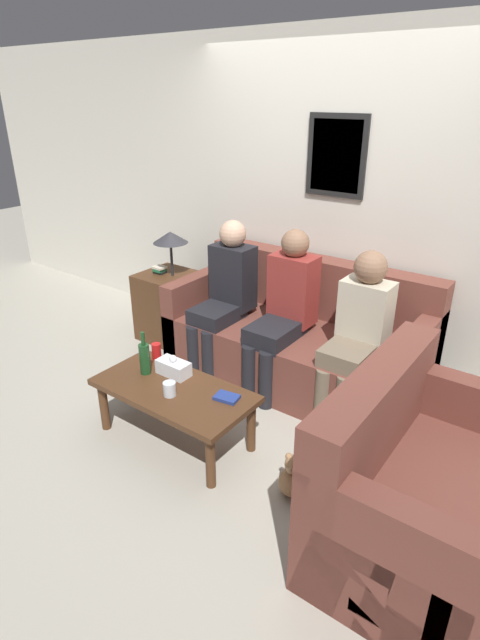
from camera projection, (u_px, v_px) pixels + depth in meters
ground_plane at (259, 406)px, 3.73m from camera, size 16.00×16.00×0.00m
wall_back at (335, 208)px, 3.94m from camera, size 9.00×0.08×2.60m
couch_main at (298, 341)px, 3.99m from camera, size 2.02×0.91×0.93m
couch_side at (425, 496)px, 2.46m from camera, size 0.91×1.25×0.93m
coffee_table at (174, 395)px, 3.24m from camera, size 1.07×0.53×0.40m
side_table_with_lamp at (170, 302)px, 4.64m from camera, size 0.49×0.49×1.03m
wine_bottle at (145, 358)px, 3.34m from camera, size 0.07×0.07×0.31m
drinking_glass at (170, 389)px, 3.12m from camera, size 0.08×0.08×0.09m
book_stack at (227, 397)px, 3.09m from camera, size 0.16×0.13×0.02m
soda_can at (156, 352)px, 3.53m from camera, size 0.07×0.07×0.12m
tissue_box at (174, 368)px, 3.35m from camera, size 0.23×0.12×0.15m
person_left at (225, 291)px, 4.02m from camera, size 0.34×0.59×1.23m
person_middle at (284, 307)px, 3.74m from camera, size 0.34×0.63×1.24m
person_right at (358, 329)px, 3.41m from camera, size 0.34×0.58×1.19m
teddy_bear at (294, 478)px, 2.87m from camera, size 0.17×0.17×0.27m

